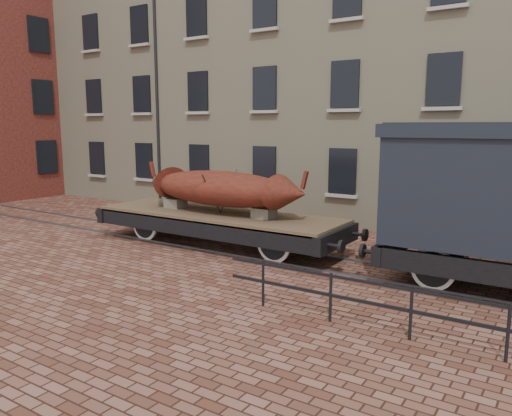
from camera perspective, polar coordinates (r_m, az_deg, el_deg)
The scene contains 5 objects.
ground at distance 15.73m, azimuth -1.01°, elevation -4.93°, with size 90.00×90.00×0.00m, color #522C20.
warehouse_cream at distance 23.47m, azimuth 20.02°, elevation 16.47°, with size 40.00×10.19×14.00m.
rail_track at distance 15.72m, azimuth -1.01°, elevation -4.82°, with size 30.00×1.52×0.06m.
flatcar_wagon at distance 16.21m, azimuth -4.44°, elevation -1.29°, with size 9.49×2.57×1.43m.
iron_boat at distance 15.97m, azimuth -4.11°, elevation 2.28°, with size 6.40×1.96×1.54m.
Camera 1 is at (8.58, -12.60, 3.90)m, focal length 35.00 mm.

